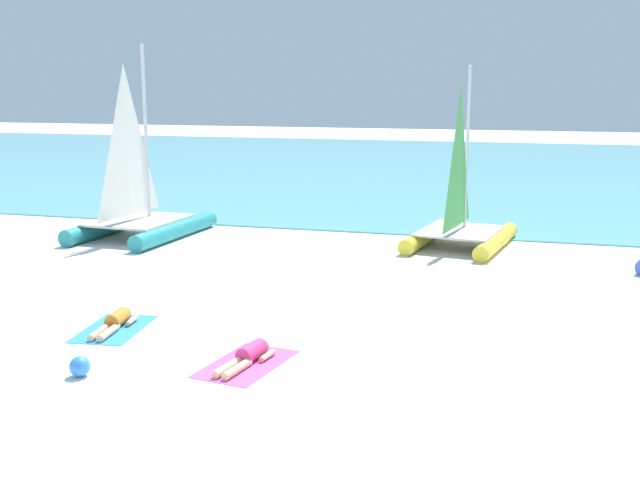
{
  "coord_description": "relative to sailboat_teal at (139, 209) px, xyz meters",
  "views": [
    {
      "loc": [
        4.72,
        -10.94,
        4.71
      ],
      "look_at": [
        0.0,
        5.85,
        1.2
      ],
      "focal_mm": 44.0,
      "sensor_mm": 36.0,
      "label": 1
    }
  ],
  "objects": [
    {
      "name": "ground_plane",
      "position": [
        7.11,
        -0.51,
        -0.87
      ],
      "size": [
        120.0,
        120.0,
        0.0
      ],
      "primitive_type": "plane",
      "color": "white"
    },
    {
      "name": "ocean_water",
      "position": [
        7.11,
        22.48,
        -0.85
      ],
      "size": [
        120.0,
        40.0,
        0.05
      ],
      "primitive_type": "cube",
      "color": "#5BB2C1",
      "rests_on": "ground"
    },
    {
      "name": "sailboat_teal",
      "position": [
        0.0,
        0.0,
        0.0
      ],
      "size": [
        3.18,
        4.69,
        5.87
      ],
      "rotation": [
        0.0,
        0.0,
        -0.07
      ],
      "color": "teal",
      "rests_on": "ground"
    },
    {
      "name": "sailboat_yellow",
      "position": [
        9.69,
        1.21,
        -0.1
      ],
      "size": [
        3.12,
        4.33,
        5.2
      ],
      "rotation": [
        0.0,
        0.0,
        -0.15
      ],
      "color": "yellow",
      "rests_on": "ground"
    },
    {
      "name": "towel_left",
      "position": [
        4.01,
        -8.48,
        -0.87
      ],
      "size": [
        1.31,
        2.01,
        0.01
      ],
      "primitive_type": "cube",
      "rotation": [
        0.0,
        0.0,
        0.12
      ],
      "color": "#338CD8",
      "rests_on": "ground"
    },
    {
      "name": "sunbather_left",
      "position": [
        4.01,
        -8.41,
        -0.74
      ],
      "size": [
        0.59,
        1.57,
        0.3
      ],
      "rotation": [
        0.0,
        0.0,
        0.12
      ],
      "color": "orange",
      "rests_on": "towel_left"
    },
    {
      "name": "towel_right",
      "position": [
        7.19,
        -9.6,
        -0.87
      ],
      "size": [
        1.39,
        2.05,
        0.01
      ],
      "primitive_type": "cube",
      "rotation": [
        0.0,
        0.0,
        -0.16
      ],
      "color": "#D84C99",
      "rests_on": "ground"
    },
    {
      "name": "sunbather_right",
      "position": [
        7.2,
        -9.53,
        -0.74
      ],
      "size": [
        0.65,
        1.57,
        0.3
      ],
      "rotation": [
        0.0,
        0.0,
        -0.16
      ],
      "color": "#D83372",
      "rests_on": "towel_right"
    },
    {
      "name": "beach_ball",
      "position": [
        4.78,
        -10.86,
        -0.7
      ],
      "size": [
        0.34,
        0.34,
        0.34
      ],
      "primitive_type": "sphere",
      "color": "#337FE5",
      "rests_on": "ground"
    }
  ]
}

